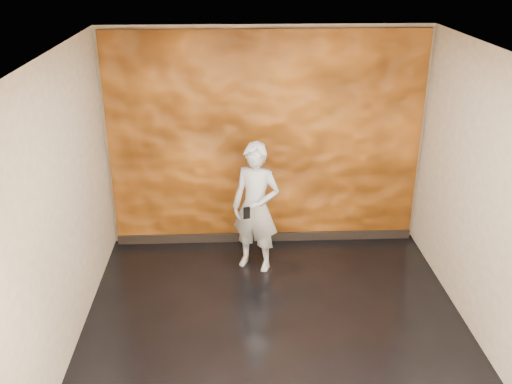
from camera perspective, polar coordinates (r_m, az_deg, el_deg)
name	(u,v)px	position (r m, az deg, el deg)	size (l,w,h in m)	color
room	(278,207)	(5.33, 2.21, -1.46)	(4.02, 4.02, 2.81)	black
feature_wall	(266,142)	(7.15, 0.96, 5.04)	(3.90, 0.06, 2.75)	#C6691D
baseboard	(265,237)	(7.64, 0.91, -4.49)	(3.90, 0.04, 0.12)	black
man	(256,208)	(6.73, -0.02, -1.56)	(0.58, 0.38, 1.59)	#A6ABB8
phone	(247,213)	(6.55, -0.94, -2.11)	(0.08, 0.02, 0.15)	black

